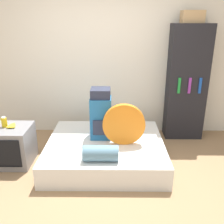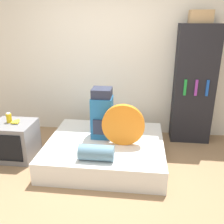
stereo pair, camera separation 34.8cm
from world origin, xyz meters
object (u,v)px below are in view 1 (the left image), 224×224
canister (4,122)px  cardboard_box (192,17)px  tent_bag (124,124)px  television (11,145)px  sleeping_roll (101,153)px  bookshelf (187,84)px  backpack (101,114)px

canister → cardboard_box: cardboard_box is taller
tent_bag → television: 1.65m
sleeping_roll → canister: (-1.38, 0.48, 0.21)m
canister → bookshelf: bookshelf is taller
television → canister: size_ratio=4.04×
canister → cardboard_box: 3.21m
tent_bag → television: tent_bag is taller
canister → sleeping_roll: bearing=-19.3°
cardboard_box → television: bearing=-160.4°
tent_bag → canister: tent_bag is taller
tent_bag → sleeping_roll: size_ratio=1.34×
cardboard_box → sleeping_roll: bearing=-134.3°
bookshelf → television: bearing=-160.8°
sleeping_roll → bookshelf: bearing=45.0°
canister → bookshelf: size_ratio=0.08×
television → cardboard_box: 3.34m
backpack → tent_bag: (0.33, -0.23, -0.06)m
sleeping_roll → bookshelf: (1.38, 1.38, 0.55)m
television → bookshelf: bearing=19.2°
tent_bag → bookshelf: size_ratio=0.31×
sleeping_roll → cardboard_box: bearing=45.7°
tent_bag → bookshelf: bookshelf is taller
tent_bag → bookshelf: bearing=40.7°
sleeping_roll → tent_bag: bearing=56.6°
sleeping_roll → television: bearing=161.4°
backpack → bookshelf: bearing=26.2°
backpack → cardboard_box: (1.40, 0.71, 1.35)m
canister → bookshelf: bearing=18.1°
tent_bag → sleeping_roll: tent_bag is taller
backpack → canister: size_ratio=5.05×
canister → backpack: bearing=8.6°
backpack → television: backpack is taller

